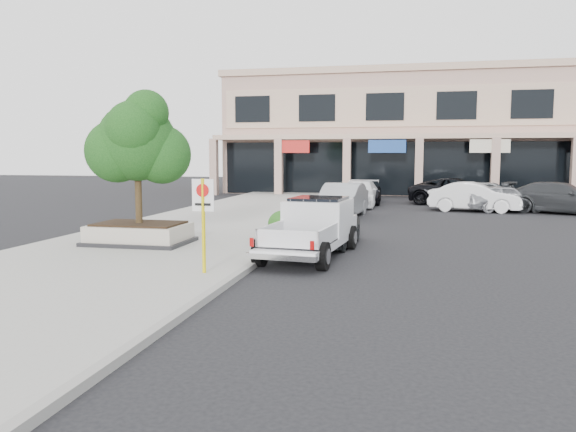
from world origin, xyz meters
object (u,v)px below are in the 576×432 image
(planter_tree, at_px, (143,142))
(lot_car_e, at_px, (490,192))
(pickup_truck, at_px, (310,228))
(curb_car_c, at_px, (359,193))
(lot_car_c, at_px, (561,198))
(curb_car_d, at_px, (362,193))
(planter, at_px, (140,233))
(lot_car_d, at_px, (458,191))
(no_parking_sign, at_px, (203,212))
(lot_car_a, at_px, (504,198))
(lot_car_b, at_px, (475,197))
(curb_car_a, at_px, (330,225))
(curb_car_b, at_px, (342,200))

(planter_tree, bearing_deg, lot_car_e, 56.12)
(pickup_truck, distance_m, curb_car_c, 16.71)
(planter_tree, height_order, lot_car_c, planter_tree)
(curb_car_d, bearing_deg, planter, -109.10)
(lot_car_d, distance_m, lot_car_e, 2.23)
(pickup_truck, bearing_deg, planter_tree, -179.76)
(no_parking_sign, bearing_deg, lot_car_a, 62.61)
(pickup_truck, bearing_deg, lot_car_e, 75.07)
(no_parking_sign, relative_size, curb_car_c, 0.44)
(planter_tree, relative_size, lot_car_b, 0.84)
(lot_car_b, bearing_deg, lot_car_e, -6.93)
(lot_car_a, height_order, lot_car_e, lot_car_a)
(lot_car_e, bearing_deg, curb_car_a, 172.62)
(curb_car_b, height_order, lot_car_d, curb_car_b)
(no_parking_sign, height_order, lot_car_a, no_parking_sign)
(curb_car_d, xyz_separation_m, lot_car_b, (6.30, -3.62, 0.10))
(curb_car_a, bearing_deg, curb_car_d, 96.01)
(no_parking_sign, xyz_separation_m, lot_car_e, (9.61, 23.63, -0.92))
(planter, height_order, planter_tree, planter_tree)
(pickup_truck, xyz_separation_m, lot_car_d, (5.63, 19.15, -0.05))
(curb_car_a, height_order, curb_car_d, curb_car_d)
(lot_car_c, relative_size, lot_car_d, 0.96)
(planter_tree, height_order, pickup_truck, planter_tree)
(curb_car_b, relative_size, curb_car_d, 1.02)
(lot_car_b, bearing_deg, curb_car_d, 68.72)
(planter_tree, distance_m, curb_car_d, 19.12)
(planter, distance_m, curb_car_c, 17.26)
(pickup_truck, bearing_deg, curb_car_b, 97.80)
(planter_tree, relative_size, pickup_truck, 0.73)
(curb_car_d, distance_m, lot_car_c, 11.19)
(curb_car_b, bearing_deg, planter, -111.95)
(planter, relative_size, curb_car_b, 0.64)
(curb_car_d, xyz_separation_m, lot_car_a, (7.82, -3.41, 0.04))
(pickup_truck, distance_m, lot_car_a, 17.08)
(pickup_truck, xyz_separation_m, curb_car_d, (-0.11, 18.66, -0.17))
(curb_car_d, xyz_separation_m, lot_car_e, (7.72, 1.50, 0.03))
(curb_car_a, xyz_separation_m, curb_car_b, (-0.65, 8.40, 0.16))
(curb_car_c, bearing_deg, planter_tree, -106.32)
(no_parking_sign, xyz_separation_m, lot_car_b, (8.18, 18.51, -0.85))
(planter, relative_size, lot_car_d, 0.55)
(curb_car_a, height_order, lot_car_a, lot_car_a)
(lot_car_b, xyz_separation_m, lot_car_e, (1.43, 5.12, -0.07))
(curb_car_d, relative_size, lot_car_e, 1.17)
(lot_car_b, distance_m, lot_car_d, 4.15)
(pickup_truck, height_order, lot_car_c, pickup_truck)
(pickup_truck, distance_m, curb_car_a, 2.31)
(pickup_truck, xyz_separation_m, lot_car_c, (10.45, 14.97, -0.05))
(lot_car_c, relative_size, lot_car_e, 1.33)
(pickup_truck, relative_size, lot_car_c, 0.98)
(curb_car_d, distance_m, lot_car_e, 7.87)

